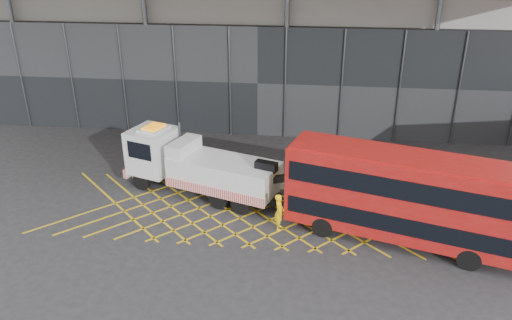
# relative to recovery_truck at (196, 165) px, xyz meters

# --- Properties ---
(ground_plane) EXTENTS (120.00, 120.00, 0.00)m
(ground_plane) POSITION_rel_recovery_truck_xyz_m (0.49, -1.80, -1.75)
(ground_plane) COLOR #272729
(road_markings) EXTENTS (23.16, 7.16, 0.01)m
(road_markings) POSITION_rel_recovery_truck_xyz_m (3.69, -1.80, -1.74)
(road_markings) COLOR gold
(road_markings) RESTS_ON ground_plane
(construction_building) EXTENTS (55.00, 23.97, 18.00)m
(construction_building) POSITION_rel_recovery_truck_xyz_m (2.41, 16.59, 7.23)
(construction_building) COLOR gray
(construction_building) RESTS_ON ground_plane
(recovery_truck) EXTENTS (10.69, 5.47, 3.78)m
(recovery_truck) POSITION_rel_recovery_truck_xyz_m (0.00, 0.00, 0.00)
(recovery_truck) COLOR black
(recovery_truck) RESTS_ON ground_plane
(bus_towed) EXTENTS (11.43, 5.77, 4.56)m
(bus_towed) POSITION_rel_recovery_truck_xyz_m (10.95, -3.79, 0.78)
(bus_towed) COLOR #9E0F0C
(bus_towed) RESTS_ON ground_plane
(worker) EXTENTS (0.50, 0.74, 1.97)m
(worker) POSITION_rel_recovery_truck_xyz_m (5.02, -3.40, -0.76)
(worker) COLOR yellow
(worker) RESTS_ON ground_plane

